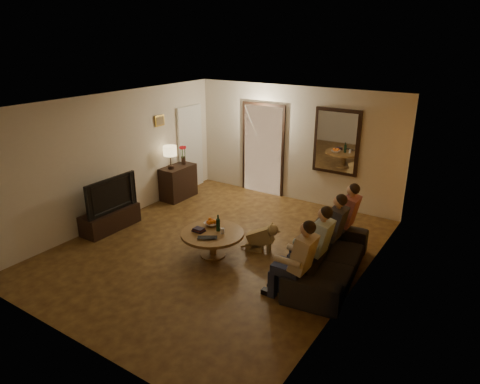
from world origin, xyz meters
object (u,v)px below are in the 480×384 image
Objects in this scene: person_b at (316,248)px; coffee_table at (213,244)px; person_d at (344,221)px; bowl at (212,224)px; table_lamp at (170,157)px; laptop at (207,239)px; tv_stand at (110,219)px; dog at (260,237)px; dresser at (178,182)px; person_c at (331,233)px; wine_bottle at (218,223)px; person_a at (299,265)px; tv at (108,194)px; sofa at (329,258)px.

coffee_table is at bearing -174.47° from person_b.
bowl is (-2.01, -1.16, -0.12)m from person_d.
table_lamp is 3.15m from laptop.
coffee_table reaches higher than tv_stand.
dog is at bearing 15.55° from tv_stand.
person_c is at bearing -14.06° from dresser.
tv_stand is 4.32m from person_c.
dresser is 0.69m from table_lamp.
person_b is at bearing 5.53° from coffee_table.
person_c is 0.60m from person_d.
wine_bottle is (0.23, -0.12, 0.12)m from bowl.
tv_stand is 1.00× the size of person_c.
person_c reaches higher than tv_stand.
person_d is at bearing 36.97° from coffee_table.
bowl is at bearing 162.27° from person_a.
tv reaches higher than wine_bottle.
bowl is (2.18, 0.44, -0.26)m from tv.
wine_bottle is (-1.78, -0.68, 0.01)m from person_c.
person_a is at bearing -90.00° from person_d.
table_lamp is 0.45× the size of person_a.
person_d is at bearing 29.93° from bowl.
dog is at bearing 45.10° from coffee_table.
person_c reaches higher than dresser.
person_d is 3.65× the size of laptop.
dresser is at bearing 90.00° from table_lamp.
person_a is at bearing -16.36° from wine_bottle.
person_b is at bearing -1.22° from bowl.
person_d reaches higher than tv_stand.
table_lamp is at bearing 67.76° from sofa.
person_a reaches higher than coffee_table.
laptop reaches higher than tv_stand.
laptop is at bearing -148.57° from person_c.
wine_bottle reaches higher than bowl.
dresser is at bearing 143.58° from bowl.
tv is at bearing 0.00° from tv_stand.
person_a is 1.80m from person_d.
sofa is at bearing 6.95° from bowl.
tv_stand is 1.10× the size of coffee_table.
coffee_table is (-1.83, 0.42, -0.38)m from person_a.
laptop is (-1.73, -0.46, -0.14)m from person_b.
table_lamp is at bearing 90.00° from tv_stand.
person_d is at bearing -1.15° from sofa.
bowl is at bearing 129.29° from coffee_table.
person_a reaches higher than wine_bottle.
tv is 2.47m from laptop.
laptop is (2.46, -1.89, -0.58)m from table_lamp.
laptop reaches higher than coffee_table.
laptop is (-0.50, -0.88, 0.18)m from dog.
person_a reaches higher than laptop.
person_c is at bearing 20.83° from wine_bottle.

